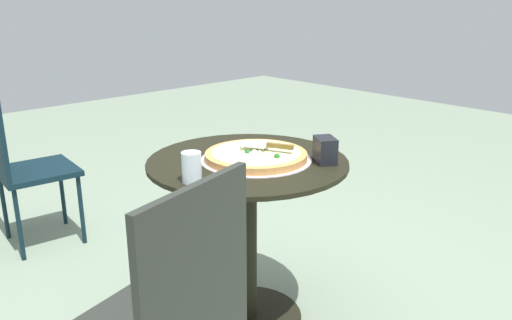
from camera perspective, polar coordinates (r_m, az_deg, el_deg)
ground_plane at (r=2.41m, az=-0.84°, el=-16.83°), size 10.00×10.00×0.00m
patio_table at (r=2.16m, az=-0.90°, el=-5.68°), size 0.80×0.80×0.73m
pizza_on_tray at (r=2.07m, az=-0.00°, el=0.44°), size 0.44×0.44×0.05m
pizza_server at (r=2.07m, az=1.34°, el=1.60°), size 0.21×0.13×0.02m
drinking_cup at (r=1.84m, az=-7.04°, el=-0.78°), size 0.07×0.07×0.11m
napkin_dispenser at (r=2.05m, az=7.55°, el=1.09°), size 0.13×0.12×0.10m
patio_chair_near at (r=3.10m, az=-24.34°, el=0.08°), size 0.43×0.43×0.89m
patio_chair_far at (r=1.51m, az=-9.74°, el=-16.35°), size 0.51×0.51×0.93m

